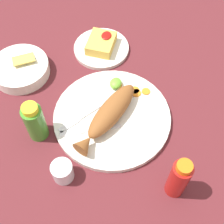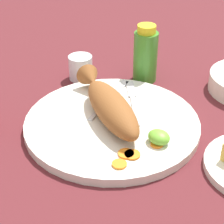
% 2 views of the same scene
% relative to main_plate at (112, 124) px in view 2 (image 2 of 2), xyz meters
% --- Properties ---
extents(ground_plane, '(4.00, 4.00, 0.00)m').
position_rel_main_plate_xyz_m(ground_plane, '(0.00, 0.00, -0.01)').
color(ground_plane, '#561E23').
extents(main_plate, '(0.36, 0.36, 0.02)m').
position_rel_main_plate_xyz_m(main_plate, '(0.00, 0.00, 0.00)').
color(main_plate, silver).
rests_on(main_plate, ground_plane).
extents(fried_fish, '(0.28, 0.15, 0.06)m').
position_rel_main_plate_xyz_m(fried_fish, '(-0.02, 0.01, 0.04)').
color(fried_fish, brown).
rests_on(fried_fish, main_plate).
extents(fork_near, '(0.09, 0.17, 0.00)m').
position_rel_main_plate_xyz_m(fork_near, '(-0.07, 0.06, 0.01)').
color(fork_near, silver).
rests_on(fork_near, main_plate).
extents(fork_far, '(0.16, 0.12, 0.00)m').
position_rel_main_plate_xyz_m(fork_far, '(-0.03, 0.09, 0.01)').
color(fork_far, silver).
rests_on(fork_far, main_plate).
extents(carrot_slice_near, '(0.03, 0.03, 0.00)m').
position_rel_main_plate_xyz_m(carrot_slice_near, '(0.12, -0.08, 0.01)').
color(carrot_slice_near, orange).
rests_on(carrot_slice_near, main_plate).
extents(carrot_slice_mid, '(0.03, 0.03, 0.00)m').
position_rel_main_plate_xyz_m(carrot_slice_mid, '(0.10, -0.05, 0.01)').
color(carrot_slice_mid, orange).
rests_on(carrot_slice_mid, main_plate).
extents(carrot_slice_far, '(0.03, 0.03, 0.00)m').
position_rel_main_plate_xyz_m(carrot_slice_far, '(0.11, -0.05, 0.01)').
color(carrot_slice_far, orange).
rests_on(carrot_slice_far, main_plate).
extents(carrot_slice_extra, '(0.02, 0.02, 0.00)m').
position_rel_main_plate_xyz_m(carrot_slice_extra, '(0.12, 0.01, 0.01)').
color(carrot_slice_extra, orange).
rests_on(carrot_slice_extra, main_plate).
extents(lime_wedge_main, '(0.05, 0.04, 0.02)m').
position_rel_main_plate_xyz_m(lime_wedge_main, '(0.12, 0.02, 0.02)').
color(lime_wedge_main, '#6BB233').
rests_on(lime_wedge_main, main_plate).
extents(hot_sauce_bottle_green, '(0.06, 0.06, 0.14)m').
position_rel_main_plate_xyz_m(hot_sauce_bottle_green, '(-0.11, 0.20, 0.06)').
color(hot_sauce_bottle_green, '#3D8428').
rests_on(hot_sauce_bottle_green, ground_plane).
extents(salt_cup, '(0.06, 0.06, 0.06)m').
position_rel_main_plate_xyz_m(salt_cup, '(-0.22, 0.08, 0.02)').
color(salt_cup, silver).
rests_on(salt_cup, ground_plane).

